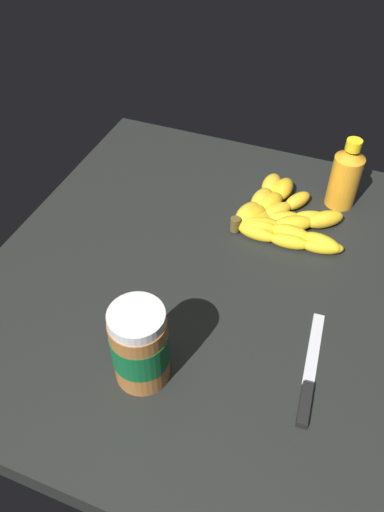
# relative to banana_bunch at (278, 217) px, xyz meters

# --- Properties ---
(ground_plane) EXTENTS (0.86, 0.77, 0.05)m
(ground_plane) POSITION_rel_banana_bunch_xyz_m (0.18, -0.09, -0.04)
(ground_plane) COLOR black
(banana_bunch) EXTENTS (0.20, 0.23, 0.04)m
(banana_bunch) POSITION_rel_banana_bunch_xyz_m (0.00, 0.00, 0.00)
(banana_bunch) COLOR yellow
(banana_bunch) RESTS_ON ground_plane
(peanut_butter_jar) EXTENTS (0.08, 0.08, 0.14)m
(peanut_butter_jar) POSITION_rel_banana_bunch_xyz_m (0.41, -0.11, 0.05)
(peanut_butter_jar) COLOR #9E602D
(peanut_butter_jar) RESTS_ON ground_plane
(honey_bottle) EXTENTS (0.06, 0.06, 0.15)m
(honey_bottle) POSITION_rel_banana_bunch_xyz_m (-0.11, 0.10, 0.05)
(honey_bottle) COLOR orange
(honey_bottle) RESTS_ON ground_plane
(butter_knife) EXTENTS (0.21, 0.03, 0.01)m
(butter_knife) POSITION_rel_banana_bunch_xyz_m (0.33, 0.13, -0.01)
(butter_knife) COLOR silver
(butter_knife) RESTS_ON ground_plane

